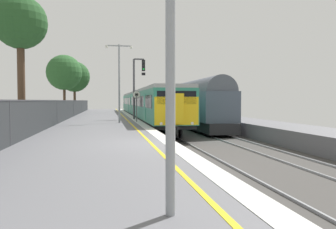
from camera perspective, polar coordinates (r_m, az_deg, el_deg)
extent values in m
cube|color=slate|center=(13.31, -12.17, -6.99)|extent=(6.40, 110.00, 1.00)
cube|color=silver|center=(13.44, 0.31, -4.67)|extent=(0.60, 110.00, 0.01)
cube|color=yellow|center=(13.33, -2.88, -4.74)|extent=(0.12, 110.00, 0.01)
cube|color=#423F3D|center=(15.71, 21.82, -7.90)|extent=(11.00, 110.00, 0.20)
cube|color=gray|center=(13.80, 4.37, -8.55)|extent=(0.07, 110.00, 0.08)
cube|color=gray|center=(14.22, 10.04, -8.26)|extent=(0.07, 110.00, 0.08)
cube|color=gray|center=(15.28, 19.20, -7.62)|extent=(0.07, 110.00, 0.08)
cube|color=gray|center=(16.02, 23.72, -7.22)|extent=(0.07, 110.00, 0.08)
cube|color=#2D846B|center=(30.17, -2.21, 1.61)|extent=(2.80, 19.43, 2.30)
cube|color=black|center=(30.21, -2.21, -0.81)|extent=(2.64, 18.83, 0.25)
cube|color=#999E9E|center=(30.18, -2.22, 4.02)|extent=(2.68, 19.43, 0.24)
cube|color=black|center=(30.01, -4.89, 2.17)|extent=(0.02, 17.83, 0.84)
cube|color=teal|center=(25.18, -3.91, 1.24)|extent=(0.03, 1.10, 1.90)
cube|color=teal|center=(34.85, -5.60, 1.53)|extent=(0.03, 1.10, 1.90)
cylinder|color=black|center=(23.11, -1.73, -3.00)|extent=(0.12, 0.84, 0.84)
cylinder|color=black|center=(23.39, 2.06, -2.94)|extent=(0.12, 0.84, 0.84)
cylinder|color=black|center=(37.21, -4.88, -0.99)|extent=(0.12, 0.84, 0.84)
cylinder|color=black|center=(37.38, -2.50, -0.97)|extent=(0.12, 0.84, 0.84)
cube|color=#2D846B|center=(50.08, -5.32, 1.88)|extent=(2.80, 19.43, 2.30)
cube|color=black|center=(50.11, -5.31, 0.43)|extent=(2.64, 18.83, 0.25)
cube|color=#999E9E|center=(50.09, -5.33, 3.34)|extent=(2.68, 19.43, 0.24)
cube|color=black|center=(49.98, -6.94, 2.22)|extent=(0.02, 17.83, 0.84)
cube|color=teal|center=(45.14, -6.61, 1.70)|extent=(0.03, 1.10, 1.90)
cube|color=teal|center=(54.83, -7.21, 1.81)|extent=(0.03, 1.10, 1.90)
cylinder|color=black|center=(42.98, -5.57, -0.55)|extent=(0.12, 0.84, 0.84)
cylinder|color=black|center=(43.13, -3.51, -0.53)|extent=(0.12, 0.84, 0.84)
cylinder|color=black|center=(57.16, -6.67, 0.16)|extent=(0.12, 0.84, 0.84)
cylinder|color=black|center=(57.27, -5.12, 0.17)|extent=(0.12, 0.84, 0.84)
cube|color=yellow|center=(20.63, 1.43, 0.59)|extent=(2.70, 0.10, 1.70)
cube|color=black|center=(20.61, 1.44, 2.81)|extent=(2.40, 0.08, 0.80)
cube|color=yellow|center=(20.49, 1.51, 1.00)|extent=(0.80, 0.24, 1.80)
cylinder|color=white|center=(20.44, -1.15, -1.53)|extent=(0.18, 0.06, 0.18)
cylinder|color=white|center=(20.82, 4.03, -1.46)|extent=(0.18, 0.06, 0.18)
cylinder|color=black|center=(20.40, 1.59, -2.24)|extent=(0.20, 0.35, 0.20)
cube|color=black|center=(50.09, -5.33, 3.62)|extent=(0.60, 0.90, 0.20)
cube|color=#232326|center=(31.36, 4.97, -1.38)|extent=(2.30, 14.77, 0.79)
cube|color=#4C5666|center=(31.29, 4.98, 1.45)|extent=(2.60, 13.97, 2.30)
cylinder|color=#515660|center=(31.30, 4.99, 3.55)|extent=(2.39, 13.57, 2.39)
cylinder|color=black|center=(25.98, 6.38, -2.42)|extent=(0.12, 0.84, 0.84)
cylinder|color=black|center=(26.46, 9.62, -2.36)|extent=(0.12, 0.84, 0.84)
cylinder|color=black|center=(36.42, 1.59, -1.05)|extent=(0.12, 0.84, 0.84)
cylinder|color=black|center=(36.76, 3.98, -1.03)|extent=(0.12, 0.84, 0.84)
cube|color=#232326|center=(46.55, 0.01, -0.16)|extent=(2.30, 14.77, 0.79)
cube|color=#4C5666|center=(46.51, 0.01, 1.74)|extent=(2.60, 13.97, 2.30)
cylinder|color=#515660|center=(46.51, 0.01, 3.15)|extent=(2.39, 13.57, 2.39)
cylinder|color=black|center=(41.13, 0.25, -0.67)|extent=(0.12, 0.84, 0.84)
cylinder|color=black|center=(41.43, 2.37, -0.65)|extent=(0.12, 0.84, 0.84)
cylinder|color=black|center=(51.75, -1.87, -0.05)|extent=(0.12, 0.84, 0.84)
cylinder|color=black|center=(51.99, -0.17, -0.04)|extent=(0.12, 0.84, 0.84)
cube|color=#232326|center=(61.94, -2.49, 0.45)|extent=(2.30, 14.77, 0.79)
cube|color=#4C5666|center=(61.91, -2.49, 1.88)|extent=(2.60, 13.97, 2.30)
cylinder|color=#515660|center=(61.91, -2.50, 2.94)|extent=(2.39, 13.57, 2.39)
cylinder|color=black|center=(56.50, -2.56, 0.14)|extent=(0.12, 0.84, 0.84)
cylinder|color=black|center=(56.73, -1.00, 0.15)|extent=(0.12, 0.84, 0.84)
cylinder|color=black|center=(67.20, -3.75, 0.49)|extent=(0.12, 0.84, 0.84)
cylinder|color=black|center=(67.38, -2.43, 0.49)|extent=(0.12, 0.84, 0.84)
cylinder|color=#47474C|center=(30.76, -5.65, 4.19)|extent=(0.18, 0.18, 5.31)
cube|color=#47474C|center=(31.00, -4.83, 9.10)|extent=(0.90, 0.12, 0.12)
cube|color=black|center=(30.98, -4.08, 8.08)|extent=(0.28, 0.20, 1.00)
cylinder|color=black|center=(30.89, -4.06, 8.70)|extent=(0.16, 0.04, 0.16)
cylinder|color=black|center=(30.86, -4.06, 8.11)|extent=(0.16, 0.04, 0.16)
cylinder|color=#19D83F|center=(30.83, -4.06, 7.51)|extent=(0.16, 0.04, 0.16)
cube|color=black|center=(30.91, -4.08, 6.70)|extent=(0.32, 0.16, 0.24)
cylinder|color=#59595B|center=(26.84, -5.22, 0.99)|extent=(0.08, 0.08, 2.05)
cylinder|color=black|center=(26.83, -5.22, 3.30)|extent=(0.59, 0.02, 0.59)
cylinder|color=silver|center=(26.82, -5.22, 3.30)|extent=(0.56, 0.02, 0.56)
cube|color=black|center=(26.81, -5.22, 3.30)|extent=(0.24, 0.01, 0.18)
cylinder|color=#93999E|center=(4.93, 0.40, 11.42)|extent=(0.14, 0.14, 4.84)
cylinder|color=#93999E|center=(25.86, -8.07, 5.06)|extent=(0.14, 0.14, 5.78)
cube|color=#93999E|center=(26.17, -7.10, 11.18)|extent=(0.90, 0.08, 0.08)
cylinder|color=silver|center=(26.18, -6.10, 11.01)|extent=(0.20, 0.20, 0.18)
cube|color=#93999E|center=(26.14, -9.11, 11.18)|extent=(0.90, 0.08, 0.08)
cylinder|color=silver|center=(26.12, -10.12, 11.00)|extent=(0.20, 0.20, 0.18)
cube|color=#282B2D|center=(13.60, -24.74, -1.34)|extent=(0.03, 99.00, 1.65)
cube|color=#38383D|center=(13.57, -24.80, 2.13)|extent=(0.06, 99.00, 0.06)
cylinder|color=#38383D|center=(13.60, -24.74, -1.34)|extent=(0.07, 0.07, 1.65)
cylinder|color=#38383D|center=(25.07, -17.93, 0.34)|extent=(0.07, 0.07, 1.65)
cylinder|color=#38383D|center=(36.67, -15.42, 0.96)|extent=(0.07, 0.07, 1.65)
cylinder|color=#38383D|center=(48.32, -14.11, 1.28)|extent=(0.07, 0.07, 1.65)
cylinder|color=#38383D|center=(59.98, -13.31, 1.47)|extent=(0.07, 0.07, 1.65)
cylinder|color=#473323|center=(52.20, -15.18, 2.58)|extent=(0.35, 0.35, 3.91)
sphere|color=#234C23|center=(52.31, -15.22, 6.06)|extent=(4.44, 4.44, 4.44)
sphere|color=#234C23|center=(52.17, -15.43, 5.45)|extent=(3.24, 3.24, 3.24)
cylinder|color=#473323|center=(20.18, -23.10, 4.63)|extent=(0.39, 0.39, 5.04)
sphere|color=#234C23|center=(20.59, -23.25, 13.84)|extent=(2.83, 2.83, 2.83)
sphere|color=#234C23|center=(20.53, -23.00, 12.87)|extent=(1.73, 1.73, 1.73)
cylinder|color=#473323|center=(45.38, -16.76, 2.65)|extent=(0.32, 0.32, 3.96)
sphere|color=#285628|center=(45.52, -16.80, 6.67)|extent=(4.42, 4.42, 4.42)
sphere|color=#285628|center=(46.04, -16.52, 5.94)|extent=(2.79, 2.79, 2.79)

